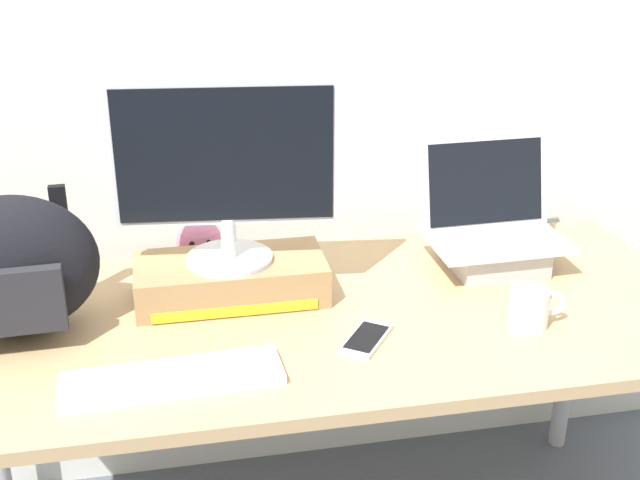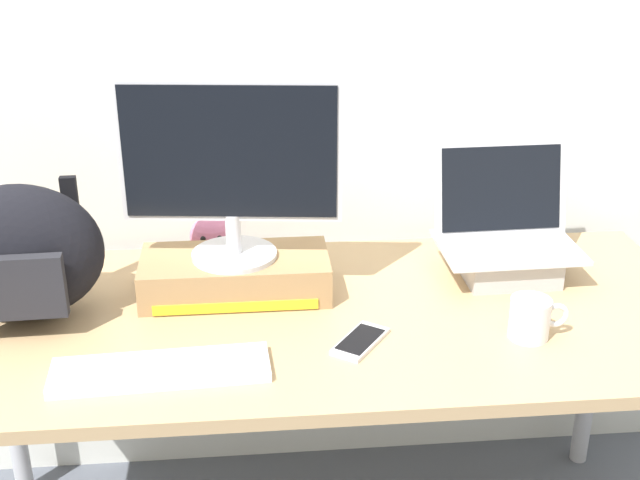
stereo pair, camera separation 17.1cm
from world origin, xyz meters
TOP-DOWN VIEW (x-y plane):
  - back_wall at (0.00, 0.49)m, footprint 7.00×0.10m
  - desk at (0.00, 0.00)m, footprint 1.77×0.78m
  - toner_box_yellow at (-0.19, 0.12)m, footprint 0.44×0.21m
  - desktop_monitor at (-0.19, 0.12)m, footprint 0.50×0.20m
  - open_laptop at (0.48, 0.16)m, footprint 0.34×0.25m
  - external_keyboard at (-0.34, -0.23)m, footprint 0.44×0.15m
  - messenger_backpack at (-0.65, 0.05)m, footprint 0.37×0.25m
  - coffee_mug at (0.44, -0.15)m, footprint 0.13×0.09m
  - cell_phone at (0.07, -0.14)m, footprint 0.14×0.16m
  - plush_toy at (-0.25, 0.33)m, footprint 0.11×0.11m

SIDE VIEW (x-z plane):
  - desk at x=0.00m, z-range 0.30..1.03m
  - cell_phone at x=0.07m, z-range 0.73..0.74m
  - external_keyboard at x=-0.34m, z-range 0.73..0.75m
  - coffee_mug at x=0.44m, z-range 0.73..0.82m
  - toner_box_yellow at x=-0.19m, z-range 0.73..0.82m
  - plush_toy at x=-0.25m, z-range 0.73..0.85m
  - open_laptop at x=0.48m, z-range 0.64..0.95m
  - messenger_backpack at x=-0.65m, z-range 0.73..1.04m
  - desktop_monitor at x=-0.19m, z-range 0.84..1.26m
  - back_wall at x=0.00m, z-range 0.00..2.60m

